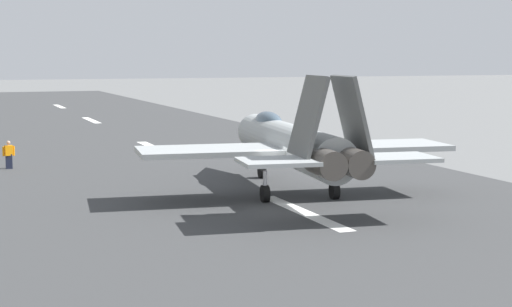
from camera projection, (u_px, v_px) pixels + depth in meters
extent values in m
plane|color=slate|center=(294.00, 208.00, 33.90)|extent=(400.00, 400.00, 0.00)
cube|color=#38393A|center=(294.00, 208.00, 33.90)|extent=(240.00, 26.00, 0.02)
cube|color=white|center=(303.00, 212.00, 33.01)|extent=(8.00, 0.70, 0.00)
cube|color=white|center=(154.00, 147.00, 56.47)|extent=(8.00, 0.70, 0.00)
cube|color=white|center=(91.00, 120.00, 80.56)|extent=(8.00, 0.70, 0.00)
cube|color=white|center=(59.00, 106.00, 102.87)|extent=(8.00, 0.70, 0.00)
cylinder|color=#9BA1A1|center=(289.00, 144.00, 37.17)|extent=(13.21, 3.47, 1.88)
cone|color=#9BA1A1|center=(248.00, 129.00, 44.93)|extent=(3.19, 1.95, 1.59)
ellipsoid|color=#3F5160|center=(268.00, 122.00, 40.64)|extent=(3.71, 1.53, 1.10)
cylinder|color=#47423D|center=(324.00, 163.00, 30.57)|extent=(2.32, 1.36, 1.10)
cylinder|color=#47423D|center=(352.00, 162.00, 30.84)|extent=(2.32, 1.36, 1.10)
cube|color=#9BA1A1|center=(208.00, 151.00, 35.27)|extent=(4.12, 6.44, 0.24)
cube|color=#9BA1A1|center=(378.00, 146.00, 37.17)|extent=(4.12, 6.44, 0.24)
cube|color=#9BA1A1|center=(277.00, 162.00, 30.12)|extent=(2.73, 3.07, 0.16)
cube|color=#9BA1A1|center=(397.00, 158.00, 31.27)|extent=(2.73, 3.07, 0.16)
cube|color=#4D4F4F|center=(308.00, 116.00, 31.26)|extent=(2.70, 1.26, 3.14)
cube|color=#4D4F4F|center=(352.00, 115.00, 31.69)|extent=(2.70, 1.26, 3.14)
cylinder|color=silver|center=(262.00, 165.00, 42.21)|extent=(0.18, 0.18, 1.40)
cylinder|color=black|center=(262.00, 171.00, 42.25)|extent=(0.79, 0.39, 0.76)
cylinder|color=silver|center=(265.00, 187.00, 35.25)|extent=(0.18, 0.18, 1.40)
cylinder|color=black|center=(265.00, 194.00, 35.29)|extent=(0.79, 0.39, 0.76)
cylinder|color=silver|center=(334.00, 184.00, 36.01)|extent=(0.18, 0.18, 1.40)
cylinder|color=black|center=(334.00, 191.00, 36.05)|extent=(0.79, 0.39, 0.76)
cube|color=#1E2338|center=(9.00, 162.00, 45.74)|extent=(0.24, 0.36, 0.85)
cube|color=orange|center=(9.00, 150.00, 45.67)|extent=(0.37, 0.49, 0.58)
sphere|color=tan|center=(8.00, 143.00, 45.61)|extent=(0.22, 0.22, 0.22)
cylinder|color=orange|center=(14.00, 151.00, 45.84)|extent=(0.10, 0.10, 0.55)
cylinder|color=orange|center=(3.00, 151.00, 45.50)|extent=(0.10, 0.10, 0.55)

